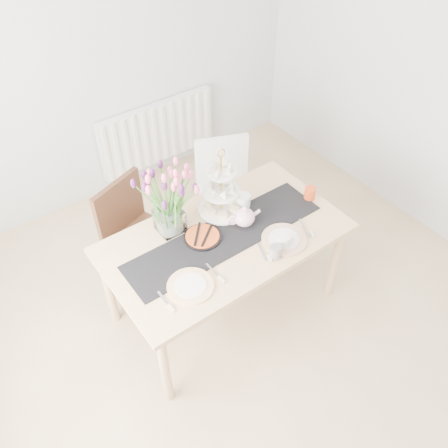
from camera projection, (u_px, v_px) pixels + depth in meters
room_shell at (273, 213)px, 2.47m from camera, size 4.50×4.50×4.50m
radiator at (158, 133)px, 4.55m from camera, size 1.20×0.08×0.60m
dining_table at (225, 244)px, 3.18m from camera, size 1.60×0.90×0.75m
chair_brown at (134, 228)px, 3.50m from camera, size 0.57×0.57×0.90m
chair_white at (225, 183)px, 3.89m from camera, size 0.57×0.57×0.89m
table_runner at (225, 236)px, 3.12m from camera, size 1.40×0.35×0.01m
tulip_vase at (167, 191)px, 2.94m from camera, size 0.61×0.61×0.52m
cake_stand at (221, 196)px, 3.21m from camera, size 0.32×0.32×0.47m
teapot at (244, 217)px, 3.15m from camera, size 0.27×0.24×0.15m
cream_jug at (243, 201)px, 3.30m from camera, size 0.12×0.12×0.10m
tart_tin at (203, 237)px, 3.10m from camera, size 0.25×0.25×0.03m
mug_grey at (275, 252)px, 2.96m from camera, size 0.10×0.10×0.09m
mug_white at (283, 242)px, 3.02m from camera, size 0.10×0.10×0.10m
mug_orange at (310, 193)px, 3.36m from camera, size 0.11×0.11×0.09m
plate_left at (190, 286)px, 2.81m from camera, size 0.29×0.29×0.01m
plate_right at (284, 240)px, 3.09m from camera, size 0.38×0.38×0.02m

